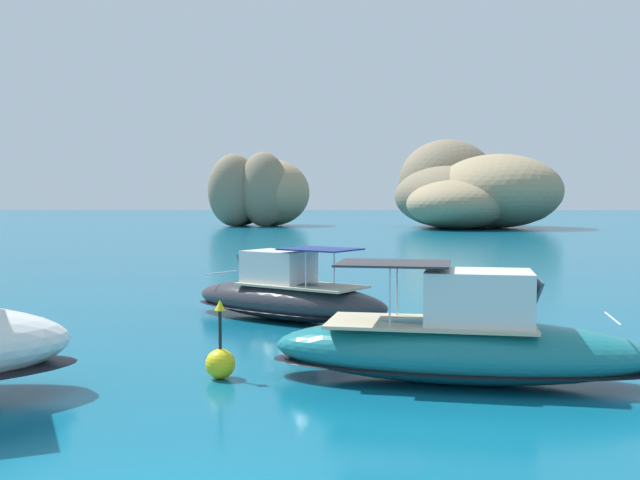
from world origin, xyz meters
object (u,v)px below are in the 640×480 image
at_px(motorboat_teal, 460,344).
at_px(channel_buoy, 220,361).
at_px(motorboat_charcoal, 287,296).
at_px(islet_large, 468,194).
at_px(islet_small, 261,193).

xyz_separation_m(motorboat_teal, channel_buoy, (-4.42, 0.15, -0.36)).
distance_m(motorboat_charcoal, motorboat_teal, 7.87).
height_order(islet_large, motorboat_teal, islet_large).
distance_m(motorboat_teal, channel_buoy, 4.43).
bearing_deg(motorboat_teal, motorboat_charcoal, 117.77).
distance_m(islet_large, channel_buoy, 74.80).
xyz_separation_m(islet_small, motorboat_teal, (11.74, -76.27, -3.30)).
xyz_separation_m(islet_large, channel_buoy, (-16.78, -72.81, -3.50)).
relative_size(motorboat_charcoal, channel_buoy, 4.34).
bearing_deg(motorboat_charcoal, islet_small, 96.64).
bearing_deg(islet_small, motorboat_teal, -81.25).
bearing_deg(islet_large, motorboat_teal, -99.62).
distance_m(islet_small, channel_buoy, 76.56).
bearing_deg(motorboat_charcoal, motorboat_teal, -62.23).
xyz_separation_m(islet_small, channel_buoy, (7.32, -76.12, -3.66)).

